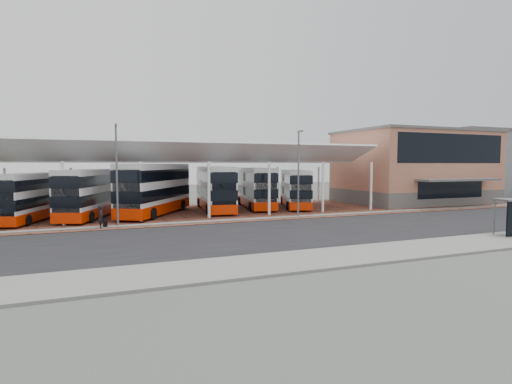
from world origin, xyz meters
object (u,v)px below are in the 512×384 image
at_px(bus_1, 91,194).
at_px(bus_5, 295,189).
at_px(bus_4, 255,188).
at_px(pedestrian, 101,217).
at_px(bus_2, 156,189).
at_px(bus_3, 215,189).
at_px(bus_0, 31,197).
at_px(terminal, 414,167).

bearing_deg(bus_1, bus_5, 22.89).
height_order(bus_4, pedestrian, bus_4).
height_order(bus_5, pedestrian, bus_5).
xyz_separation_m(bus_2, bus_4, (11.38, 2.10, -0.23)).
xyz_separation_m(bus_1, bus_3, (12.16, 1.23, 0.11)).
bearing_deg(bus_0, bus_5, 19.79).
distance_m(bus_0, bus_5, 26.49).
bearing_deg(terminal, bus_4, 176.48).
distance_m(terminal, bus_0, 43.90).
bearing_deg(bus_3, bus_2, -163.25).
distance_m(bus_2, bus_3, 6.43).
bearing_deg(terminal, bus_3, 179.29).
bearing_deg(bus_2, terminal, 32.35).
relative_size(bus_0, bus_2, 0.87).
height_order(bus_3, bus_4, bus_3).
distance_m(bus_3, pedestrian, 14.18).
bearing_deg(terminal, bus_5, 179.68).
relative_size(bus_1, bus_4, 0.98).
distance_m(bus_0, bus_4, 22.21).
relative_size(bus_0, bus_4, 0.92).
distance_m(bus_1, bus_4, 17.36).
bearing_deg(bus_0, bus_3, 22.16).
xyz_separation_m(bus_1, bus_4, (17.21, 2.24, 0.03)).
bearing_deg(bus_4, bus_2, -159.52).
relative_size(terminal, bus_1, 1.68).
bearing_deg(bus_3, bus_5, 5.48).
xyz_separation_m(terminal, bus_0, (-43.81, -1.22, -2.54)).
relative_size(bus_4, pedestrian, 6.31).
xyz_separation_m(bus_1, bus_2, (5.83, 0.13, 0.26)).
relative_size(terminal, bus_2, 1.57).
height_order(bus_1, bus_3, bus_3).
relative_size(bus_3, bus_5, 1.10).
relative_size(bus_2, bus_3, 1.02).
xyz_separation_m(terminal, bus_3, (-26.81, 0.33, -2.28)).
bearing_deg(bus_1, pedestrian, -63.83).
bearing_deg(bus_3, terminal, 6.20).
bearing_deg(pedestrian, bus_4, -60.80).
distance_m(bus_0, bus_1, 4.86).
height_order(bus_0, bus_1, bus_1).
xyz_separation_m(bus_3, pedestrian, (-11.43, -8.26, -1.43)).
xyz_separation_m(bus_0, bus_4, (22.06, 2.56, 0.19)).
relative_size(terminal, pedestrian, 10.35).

